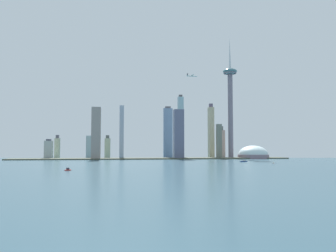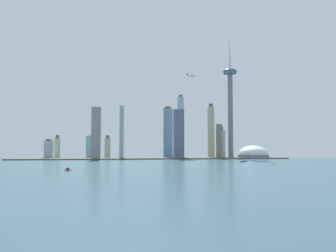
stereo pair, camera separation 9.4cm
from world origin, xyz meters
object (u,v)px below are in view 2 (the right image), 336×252
at_px(skyscraper_9, 221,143).
at_px(skyscraper_11, 219,141).
at_px(skyscraper_3, 90,147).
at_px(boat_0, 273,163).
at_px(observation_tower, 230,96).
at_px(skyscraper_2, 168,133).
at_px(skyscraper_7, 107,148).
at_px(boat_2, 244,161).
at_px(stadium_dome, 253,155).
at_px(skyscraper_6, 96,133).
at_px(skyscraper_8, 181,127).
at_px(skyscraper_1, 48,150).
at_px(skyscraper_0, 211,132).
at_px(skyscraper_4, 179,134).
at_px(boat_1, 68,169).
at_px(skyscraper_5, 122,132).
at_px(skyscraper_10, 57,148).
at_px(airplane, 192,76).

height_order(skyscraper_9, skyscraper_11, skyscraper_11).
bearing_deg(skyscraper_3, boat_0, -45.01).
bearing_deg(observation_tower, skyscraper_2, 156.57).
xyz_separation_m(skyscraper_3, boat_0, (377.07, -377.26, -31.24)).
relative_size(skyscraper_3, boat_0, 9.57).
distance_m(skyscraper_7, boat_2, 408.45).
bearing_deg(skyscraper_9, skyscraper_2, 170.77).
height_order(stadium_dome, skyscraper_6, skyscraper_6).
bearing_deg(skyscraper_8, skyscraper_1, 178.91).
height_order(skyscraper_0, skyscraper_4, skyscraper_0).
height_order(skyscraper_7, skyscraper_9, skyscraper_9).
xyz_separation_m(skyscraper_11, boat_1, (-349.25, -420.48, -47.00)).
bearing_deg(skyscraper_7, skyscraper_6, -108.20).
relative_size(skyscraper_5, boat_0, 22.20).
height_order(skyscraper_0, skyscraper_6, skyscraper_0).
height_order(stadium_dome, skyscraper_10, skyscraper_10).
distance_m(stadium_dome, skyscraper_4, 225.25).
bearing_deg(skyscraper_1, skyscraper_8, -1.09).
distance_m(skyscraper_6, skyscraper_8, 239.90).
height_order(skyscraper_3, skyscraper_6, skyscraper_6).
xyz_separation_m(skyscraper_7, boat_0, (326.90, -364.53, -29.18)).
relative_size(skyscraper_9, skyscraper_10, 1.41).
xyz_separation_m(skyscraper_1, skyscraper_3, (106.52, 43.11, 6.91)).
distance_m(skyscraper_7, boat_0, 490.50).
distance_m(skyscraper_5, boat_1, 488.42).
bearing_deg(skyscraper_1, skyscraper_6, -22.23).
bearing_deg(stadium_dome, skyscraper_10, 171.96).
xyz_separation_m(skyscraper_2, skyscraper_9, (155.01, -25.20, -31.73)).
bearing_deg(stadium_dome, boat_1, -136.90).
bearing_deg(skyscraper_8, airplane, -75.43).
bearing_deg(stadium_dome, skyscraper_6, -178.38).
relative_size(boat_2, airplane, 0.57).
height_order(skyscraper_1, skyscraper_2, skyscraper_2).
height_order(observation_tower, skyscraper_8, observation_tower).
xyz_separation_m(skyscraper_7, boat_1, (-38.52, -491.20, -29.04)).
distance_m(skyscraper_5, skyscraper_6, 96.05).
height_order(stadium_dome, skyscraper_4, skyscraper_4).
xyz_separation_m(skyscraper_4, airplane, (32.09, -24.78, 156.61)).
distance_m(skyscraper_0, airplane, 184.22).
relative_size(skyscraper_2, boat_0, 22.68).
height_order(skyscraper_5, skyscraper_10, skyscraper_5).
bearing_deg(skyscraper_1, skyscraper_7, 10.97).
bearing_deg(boat_0, skyscraper_1, -130.89).
height_order(skyscraper_5, boat_1, skyscraper_5).
relative_size(skyscraper_2, airplane, 5.13).
bearing_deg(skyscraper_3, skyscraper_4, -21.27).
bearing_deg(boat_1, airplane, 22.86).
bearing_deg(boat_0, skyscraper_0, 178.20).
xyz_separation_m(skyscraper_3, skyscraper_7, (50.17, -12.74, -2.06)).
relative_size(skyscraper_7, boat_2, 3.87).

